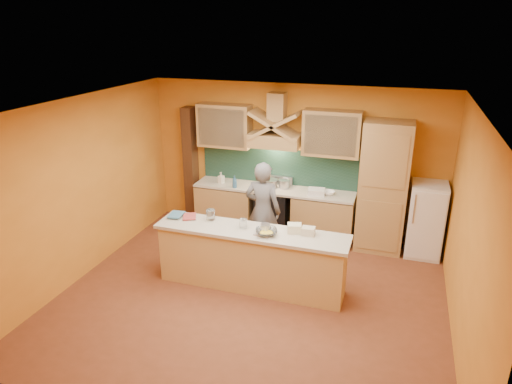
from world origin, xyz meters
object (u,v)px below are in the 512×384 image
(kitchen_scale, at_px, (265,228))
(mixing_bowl, at_px, (266,232))
(stove, at_px, (273,211))
(fridge, at_px, (426,220))
(person, at_px, (263,211))

(kitchen_scale, bearing_deg, mixing_bowl, -49.73)
(mixing_bowl, bearing_deg, stove, 103.06)
(fridge, relative_size, mixing_bowl, 4.18)
(mixing_bowl, bearing_deg, fridge, 41.35)
(stove, bearing_deg, fridge, 0.00)
(stove, xyz_separation_m, person, (0.08, -0.95, 0.40))
(stove, xyz_separation_m, fridge, (2.70, 0.00, 0.20))
(fridge, bearing_deg, person, -160.03)
(stove, relative_size, kitchen_scale, 7.94)
(kitchen_scale, distance_m, mixing_bowl, 0.12)
(kitchen_scale, bearing_deg, stove, 117.68)
(fridge, height_order, kitchen_scale, fridge)
(fridge, height_order, mixing_bowl, fridge)
(fridge, xyz_separation_m, kitchen_scale, (-2.29, -1.87, 0.34))
(person, relative_size, mixing_bowl, 5.47)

